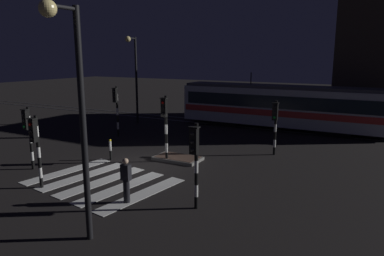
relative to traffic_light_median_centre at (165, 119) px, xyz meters
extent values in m
plane|color=black|center=(-0.83, -1.19, -2.25)|extent=(120.00, 120.00, 0.00)
cube|color=#59595E|center=(-0.83, 10.53, -2.24)|extent=(80.00, 0.12, 0.03)
cube|color=#59595E|center=(-0.83, 11.96, -2.24)|extent=(80.00, 0.12, 0.03)
cube|color=silver|center=(-3.25, -3.47, -2.24)|extent=(1.32, 4.55, 0.02)
cube|color=silver|center=(-2.04, -3.64, -2.24)|extent=(1.32, 4.55, 0.02)
cube|color=silver|center=(-0.83, -3.81, -2.24)|extent=(1.32, 4.55, 0.02)
cube|color=silver|center=(0.37, -3.98, -2.24)|extent=(1.32, 4.55, 0.02)
cube|color=silver|center=(1.58, -4.15, -2.24)|extent=(1.32, 4.55, 0.02)
cube|color=slate|center=(0.36, 0.60, -2.17)|extent=(2.44, 1.38, 0.16)
cube|color=#4C382D|center=(0.36, 0.60, -2.08)|extent=(2.20, 1.24, 0.02)
cylinder|color=black|center=(0.00, 0.09, -2.01)|extent=(0.14, 0.14, 0.49)
cylinder|color=white|center=(0.00, 0.09, -1.52)|extent=(0.14, 0.14, 0.49)
cylinder|color=black|center=(0.00, 0.09, -1.03)|extent=(0.14, 0.14, 0.49)
cylinder|color=white|center=(0.00, 0.09, -0.55)|extent=(0.14, 0.14, 0.49)
cylinder|color=black|center=(0.00, 0.09, -0.06)|extent=(0.14, 0.14, 0.49)
cylinder|color=white|center=(0.00, 0.09, 0.43)|extent=(0.14, 0.14, 0.49)
cylinder|color=black|center=(0.00, 0.09, 0.92)|extent=(0.14, 0.14, 0.49)
cube|color=black|center=(0.00, -0.08, 0.56)|extent=(0.28, 0.20, 0.90)
sphere|color=red|center=(0.00, -0.19, 0.84)|extent=(0.14, 0.14, 0.14)
sphere|color=black|center=(0.00, -0.19, 0.56)|extent=(0.14, 0.14, 0.14)
sphere|color=black|center=(0.00, -0.19, 0.28)|extent=(0.14, 0.14, 0.14)
cube|color=black|center=(0.00, -0.08, 1.05)|extent=(0.36, 0.24, 0.04)
cylinder|color=black|center=(-2.52, -5.55, -2.04)|extent=(0.14, 0.14, 0.43)
cylinder|color=white|center=(-2.52, -5.55, -1.60)|extent=(0.14, 0.14, 0.43)
cylinder|color=black|center=(-2.52, -5.55, -1.17)|extent=(0.14, 0.14, 0.43)
cylinder|color=white|center=(-2.52, -5.55, -0.74)|extent=(0.14, 0.14, 0.43)
cylinder|color=black|center=(-2.52, -5.55, -0.30)|extent=(0.14, 0.14, 0.43)
cylinder|color=white|center=(-2.52, -5.55, 0.13)|extent=(0.14, 0.14, 0.43)
cylinder|color=black|center=(-2.52, -5.55, 0.57)|extent=(0.14, 0.14, 0.43)
cube|color=black|center=(-2.52, -5.72, 0.18)|extent=(0.28, 0.20, 0.90)
sphere|color=red|center=(-2.52, -5.83, 0.46)|extent=(0.14, 0.14, 0.14)
sphere|color=black|center=(-2.52, -5.83, 0.18)|extent=(0.14, 0.14, 0.14)
sphere|color=black|center=(-2.52, -5.83, -0.10)|extent=(0.14, 0.14, 0.14)
cube|color=black|center=(-2.52, -5.72, 0.67)|extent=(0.36, 0.24, 0.04)
cylinder|color=black|center=(-4.98, -4.05, -2.04)|extent=(0.14, 0.14, 0.43)
cylinder|color=white|center=(-4.98, -4.05, -1.60)|extent=(0.14, 0.14, 0.43)
cylinder|color=black|center=(-4.98, -4.05, -1.17)|extent=(0.14, 0.14, 0.43)
cylinder|color=white|center=(-4.98, -4.05, -0.74)|extent=(0.14, 0.14, 0.43)
cylinder|color=black|center=(-4.98, -4.05, -0.31)|extent=(0.14, 0.14, 0.43)
cylinder|color=white|center=(-4.98, -4.05, 0.12)|extent=(0.14, 0.14, 0.43)
cylinder|color=black|center=(-4.98, -4.05, 0.56)|extent=(0.14, 0.14, 0.43)
cube|color=black|center=(-4.98, -4.22, 0.17)|extent=(0.28, 0.20, 0.90)
sphere|color=black|center=(-4.98, -4.33, 0.45)|extent=(0.14, 0.14, 0.14)
sphere|color=black|center=(-4.98, -4.33, 0.17)|extent=(0.14, 0.14, 0.14)
sphere|color=green|center=(-4.98, -4.33, -0.11)|extent=(0.14, 0.14, 0.14)
cube|color=black|center=(-4.98, -4.22, 0.66)|extent=(0.36, 0.24, 0.04)
cylinder|color=black|center=(4.03, -4.28, -2.03)|extent=(0.14, 0.14, 0.44)
cylinder|color=white|center=(4.03, -4.28, -1.59)|extent=(0.14, 0.14, 0.44)
cylinder|color=black|center=(4.03, -4.28, -1.15)|extent=(0.14, 0.14, 0.44)
cylinder|color=white|center=(4.03, -4.28, -0.70)|extent=(0.14, 0.14, 0.44)
cylinder|color=black|center=(4.03, -4.28, -0.26)|extent=(0.14, 0.14, 0.44)
cylinder|color=white|center=(4.03, -4.28, 0.18)|extent=(0.14, 0.14, 0.44)
cylinder|color=black|center=(4.03, -4.28, 0.63)|extent=(0.14, 0.14, 0.44)
cube|color=black|center=(4.03, -4.45, 0.25)|extent=(0.28, 0.20, 0.90)
sphere|color=black|center=(4.03, -4.56, 0.53)|extent=(0.14, 0.14, 0.14)
sphere|color=black|center=(4.03, -4.56, 0.25)|extent=(0.14, 0.14, 0.14)
sphere|color=black|center=(4.03, -4.56, -0.03)|extent=(0.14, 0.14, 0.14)
cube|color=black|center=(4.03, -4.45, 0.74)|extent=(0.36, 0.24, 0.04)
cylinder|color=black|center=(4.53, 4.02, -2.04)|extent=(0.14, 0.14, 0.43)
cylinder|color=white|center=(4.53, 4.02, -1.61)|extent=(0.14, 0.14, 0.43)
cylinder|color=black|center=(4.53, 4.02, -1.18)|extent=(0.14, 0.14, 0.43)
cylinder|color=white|center=(4.53, 4.02, -0.75)|extent=(0.14, 0.14, 0.43)
cylinder|color=black|center=(4.53, 4.02, -0.32)|extent=(0.14, 0.14, 0.43)
cylinder|color=white|center=(4.53, 4.02, 0.11)|extent=(0.14, 0.14, 0.43)
cylinder|color=black|center=(4.53, 4.02, 0.54)|extent=(0.14, 0.14, 0.43)
cube|color=black|center=(4.53, 3.85, 0.16)|extent=(0.28, 0.20, 0.90)
sphere|color=black|center=(4.53, 3.74, 0.44)|extent=(0.14, 0.14, 0.14)
sphere|color=black|center=(4.53, 3.74, 0.16)|extent=(0.14, 0.14, 0.14)
sphere|color=green|center=(4.53, 3.74, -0.12)|extent=(0.14, 0.14, 0.14)
cube|color=black|center=(4.53, 3.85, 0.65)|extent=(0.36, 0.24, 0.04)
cylinder|color=black|center=(-6.10, 3.54, -2.01)|extent=(0.14, 0.14, 0.48)
cylinder|color=white|center=(-6.10, 3.54, -1.53)|extent=(0.14, 0.14, 0.48)
cylinder|color=black|center=(-6.10, 3.54, -1.04)|extent=(0.14, 0.14, 0.48)
cylinder|color=white|center=(-6.10, 3.54, -0.56)|extent=(0.14, 0.14, 0.48)
cylinder|color=black|center=(-6.10, 3.54, -0.07)|extent=(0.14, 0.14, 0.48)
cylinder|color=white|center=(-6.10, 3.54, 0.41)|extent=(0.14, 0.14, 0.48)
cylinder|color=black|center=(-6.10, 3.54, 0.89)|extent=(0.14, 0.14, 0.48)
cube|color=black|center=(-6.10, 3.37, 0.54)|extent=(0.28, 0.20, 0.90)
sphere|color=black|center=(-6.10, 3.26, 0.82)|extent=(0.14, 0.14, 0.14)
sphere|color=black|center=(-6.10, 3.26, 0.54)|extent=(0.14, 0.14, 0.14)
sphere|color=black|center=(-6.10, 3.26, 0.26)|extent=(0.14, 0.14, 0.14)
cube|color=black|center=(-6.10, 3.37, 1.03)|extent=(0.36, 0.24, 0.04)
cylinder|color=black|center=(-7.94, 8.13, 1.15)|extent=(0.18, 0.18, 6.81)
cylinder|color=black|center=(-7.94, 7.68, 4.46)|extent=(0.10, 0.90, 0.10)
sphere|color=#F9E08C|center=(-7.94, 7.23, 4.38)|extent=(0.44, 0.44, 0.44)
cylinder|color=black|center=(2.25, -7.69, 1.07)|extent=(0.18, 0.18, 6.64)
cylinder|color=black|center=(2.25, -8.14, 4.29)|extent=(0.10, 0.90, 0.10)
sphere|color=#F9E08C|center=(2.25, -8.59, 4.21)|extent=(0.44, 0.44, 0.44)
cube|color=silver|center=(2.75, 11.25, -0.55)|extent=(14.67, 2.50, 2.70)
cube|color=red|center=(2.75, 9.98, -0.90)|extent=(14.38, 0.04, 0.44)
cube|color=red|center=(2.75, 12.52, -0.90)|extent=(14.38, 0.04, 0.44)
cube|color=black|center=(2.75, 9.98, -0.10)|extent=(13.94, 0.03, 0.90)
cube|color=#4C4C51|center=(2.75, 11.25, 0.90)|extent=(14.38, 2.30, 0.20)
cylinder|color=#262628|center=(0.55, 11.25, 1.40)|extent=(0.08, 0.08, 1.00)
cube|color=black|center=(6.79, 11.25, -2.08)|extent=(2.20, 2.00, 0.35)
cube|color=black|center=(-1.29, 11.25, -2.08)|extent=(2.20, 2.00, 0.35)
cylinder|color=black|center=(1.54, -5.07, -1.81)|extent=(0.24, 0.24, 0.88)
cube|color=black|center=(1.54, -5.07, -1.07)|extent=(0.36, 0.22, 0.60)
sphere|color=beige|center=(1.54, -5.07, -0.65)|extent=(0.22, 0.22, 0.22)
cylinder|color=black|center=(-2.75, -1.05, -2.00)|extent=(0.12, 0.12, 0.50)
cylinder|color=white|center=(-2.75, -1.05, -1.50)|extent=(0.12, 0.12, 0.50)
sphere|color=yellow|center=(-2.75, -1.05, -1.20)|extent=(0.12, 0.12, 0.12)
camera|label=1|loc=(9.55, -14.75, 3.07)|focal=33.12mm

